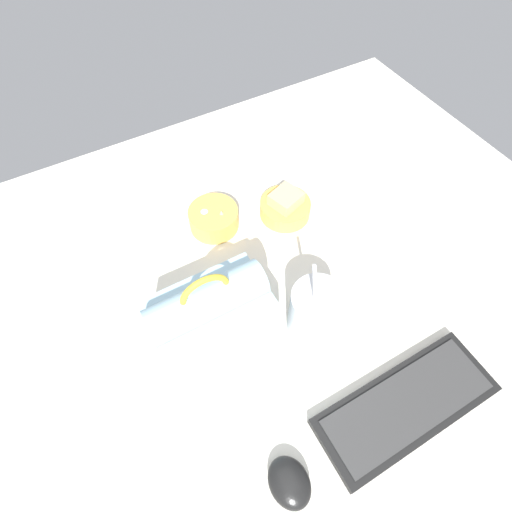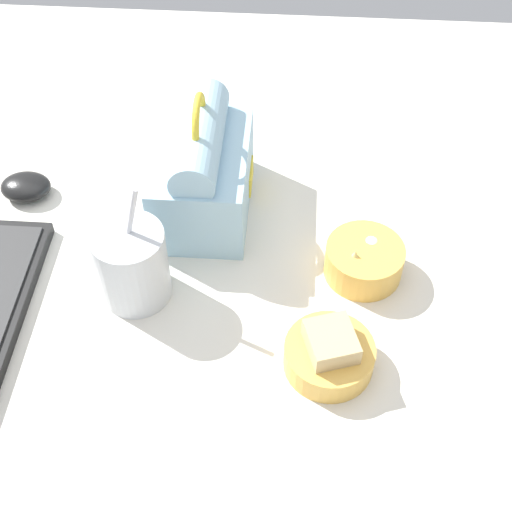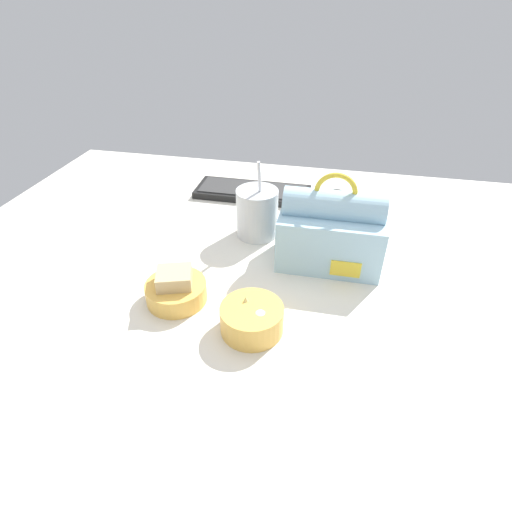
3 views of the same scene
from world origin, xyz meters
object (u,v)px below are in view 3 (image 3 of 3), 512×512
keyboard (253,192)px  bento_bowl_snacks (252,318)px  lunch_bag (331,231)px  soup_cup (257,212)px  bento_bowl_sandwich (176,289)px  computer_mouse (337,197)px

keyboard → bento_bowl_snacks: size_ratio=2.91×
lunch_bag → soup_cup: lunch_bag is taller
soup_cup → bento_bowl_snacks: soup_cup is taller
lunch_bag → bento_bowl_sandwich: size_ratio=1.85×
lunch_bag → bento_bowl_snacks: (-11.35, -23.10, -4.67)cm
keyboard → bento_bowl_snacks: bento_bowl_snacks is taller
lunch_bag → bento_bowl_snacks: size_ratio=1.93×
soup_cup → bento_bowl_sandwich: size_ratio=1.67×
bento_bowl_sandwich → computer_mouse: (27.28, 45.84, -0.83)cm
lunch_bag → bento_bowl_sandwich: (-26.64, -18.48, -4.83)cm
soup_cup → keyboard: bearing=105.2°
keyboard → lunch_bag: lunch_bag is taller
bento_bowl_sandwich → bento_bowl_snacks: 15.98cm
bento_bowl_sandwich → soup_cup: bearing=69.2°
keyboard → bento_bowl_sandwich: bento_bowl_sandwich is taller
bento_bowl_snacks → computer_mouse: bearing=76.6°
bento_bowl_snacks → computer_mouse: (11.99, 50.46, -0.99)cm
keyboard → computer_mouse: 22.86cm
soup_cup → computer_mouse: (17.46, 20.02, -4.24)cm
bento_bowl_sandwich → computer_mouse: bento_bowl_sandwich is taller
bento_bowl_sandwich → computer_mouse: bearing=59.2°
soup_cup → bento_bowl_snacks: size_ratio=1.74×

